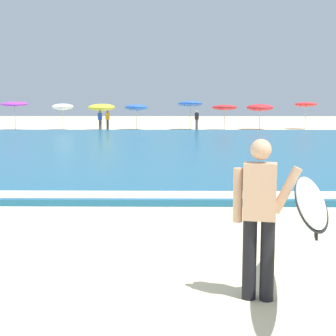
{
  "coord_description": "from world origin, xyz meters",
  "views": [
    {
      "loc": [
        1.53,
        -5.09,
        2.09
      ],
      "look_at": [
        1.42,
        2.51,
        1.1
      ],
      "focal_mm": 52.8,
      "sensor_mm": 36.0,
      "label": 1
    }
  ],
  "objects_px": {
    "beach_umbrella_5": "(224,107)",
    "beachgoer_near_row_mid": "(197,120)",
    "beach_umbrella_2": "(102,107)",
    "beach_umbrella_4": "(190,104)",
    "surfer_with_board": "(282,207)",
    "beachgoer_near_row_left": "(100,120)",
    "beach_umbrella_6": "(260,107)",
    "beachgoer_near_row_right": "(108,120)",
    "beach_umbrella_0": "(15,104)",
    "beach_umbrella_1": "(63,107)",
    "beach_umbrella_3": "(136,108)",
    "beach_umbrella_7": "(306,104)"
  },
  "relations": [
    {
      "from": "beach_umbrella_6",
      "to": "beach_umbrella_1",
      "type": "bearing_deg",
      "value": -176.86
    },
    {
      "from": "beach_umbrella_4",
      "to": "beachgoer_near_row_right",
      "type": "bearing_deg",
      "value": -173.74
    },
    {
      "from": "beach_umbrella_1",
      "to": "beachgoer_near_row_left",
      "type": "distance_m",
      "value": 3.42
    },
    {
      "from": "surfer_with_board",
      "to": "beach_umbrella_6",
      "type": "bearing_deg",
      "value": 80.73
    },
    {
      "from": "beach_umbrella_1",
      "to": "beach_umbrella_6",
      "type": "distance_m",
      "value": 16.07
    },
    {
      "from": "beach_umbrella_1",
      "to": "beach_umbrella_7",
      "type": "height_order",
      "value": "beach_umbrella_7"
    },
    {
      "from": "beachgoer_near_row_right",
      "to": "beach_umbrella_7",
      "type": "bearing_deg",
      "value": 5.3
    },
    {
      "from": "surfer_with_board",
      "to": "beachgoer_near_row_mid",
      "type": "distance_m",
      "value": 35.1
    },
    {
      "from": "beachgoer_near_row_right",
      "to": "surfer_with_board",
      "type": "bearing_deg",
      "value": -79.33
    },
    {
      "from": "beach_umbrella_2",
      "to": "beach_umbrella_6",
      "type": "bearing_deg",
      "value": 5.39
    },
    {
      "from": "beach_umbrella_1",
      "to": "beachgoer_near_row_mid",
      "type": "xyz_separation_m",
      "value": [
        10.84,
        0.16,
        -1.02
      ]
    },
    {
      "from": "beach_umbrella_2",
      "to": "beach_umbrella_6",
      "type": "relative_size",
      "value": 0.99
    },
    {
      "from": "beach_umbrella_2",
      "to": "beach_umbrella_4",
      "type": "bearing_deg",
      "value": 8.47
    },
    {
      "from": "beach_umbrella_1",
      "to": "beach_umbrella_6",
      "type": "relative_size",
      "value": 0.98
    },
    {
      "from": "beach_umbrella_4",
      "to": "beachgoer_near_row_left",
      "type": "height_order",
      "value": "beach_umbrella_4"
    },
    {
      "from": "beach_umbrella_3",
      "to": "beachgoer_near_row_mid",
      "type": "bearing_deg",
      "value": -4.93
    },
    {
      "from": "beach_umbrella_7",
      "to": "beachgoer_near_row_mid",
      "type": "height_order",
      "value": "beach_umbrella_7"
    },
    {
      "from": "beach_umbrella_5",
      "to": "beachgoer_near_row_right",
      "type": "distance_m",
      "value": 9.47
    },
    {
      "from": "beach_umbrella_2",
      "to": "beach_umbrella_6",
      "type": "distance_m",
      "value": 12.91
    },
    {
      "from": "surfer_with_board",
      "to": "beach_umbrella_5",
      "type": "distance_m",
      "value": 34.85
    },
    {
      "from": "beachgoer_near_row_left",
      "to": "beach_umbrella_0",
      "type": "bearing_deg",
      "value": 176.93
    },
    {
      "from": "surfer_with_board",
      "to": "beach_umbrella_1",
      "type": "xyz_separation_m",
      "value": [
        -10.21,
        34.93,
        0.84
      ]
    },
    {
      "from": "beach_umbrella_7",
      "to": "surfer_with_board",
      "type": "bearing_deg",
      "value": -104.98
    },
    {
      "from": "beach_umbrella_5",
      "to": "beachgoer_near_row_mid",
      "type": "bearing_deg",
      "value": 170.44
    },
    {
      "from": "beach_umbrella_1",
      "to": "beachgoer_near_row_left",
      "type": "height_order",
      "value": "beach_umbrella_1"
    },
    {
      "from": "beach_umbrella_7",
      "to": "beachgoer_near_row_left",
      "type": "distance_m",
      "value": 17.03
    },
    {
      "from": "beach_umbrella_3",
      "to": "beachgoer_near_row_right",
      "type": "xyz_separation_m",
      "value": [
        -2.3,
        -0.59,
        -0.95
      ]
    },
    {
      "from": "surfer_with_board",
      "to": "beachgoer_near_row_left",
      "type": "height_order",
      "value": "surfer_with_board"
    },
    {
      "from": "beach_umbrella_7",
      "to": "beach_umbrella_6",
      "type": "bearing_deg",
      "value": -170.88
    },
    {
      "from": "beach_umbrella_4",
      "to": "beach_umbrella_1",
      "type": "bearing_deg",
      "value": -175.96
    },
    {
      "from": "beach_umbrella_0",
      "to": "beach_umbrella_4",
      "type": "height_order",
      "value": "beach_umbrella_4"
    },
    {
      "from": "beach_umbrella_3",
      "to": "beachgoer_near_row_left",
      "type": "xyz_separation_m",
      "value": [
        -2.79,
        -1.46,
        -0.95
      ]
    },
    {
      "from": "beach_umbrella_5",
      "to": "beachgoer_near_row_right",
      "type": "relative_size",
      "value": 1.32
    },
    {
      "from": "surfer_with_board",
      "to": "beach_umbrella_7",
      "type": "xyz_separation_m",
      "value": [
        9.75,
        36.44,
        1.03
      ]
    },
    {
      "from": "beach_umbrella_2",
      "to": "beach_umbrella_7",
      "type": "xyz_separation_m",
      "value": [
        16.76,
        1.84,
        0.23
      ]
    },
    {
      "from": "beach_umbrella_2",
      "to": "beach_umbrella_0",
      "type": "bearing_deg",
      "value": -178.58
    },
    {
      "from": "surfer_with_board",
      "to": "beach_umbrella_4",
      "type": "xyz_separation_m",
      "value": [
        0.11,
        35.66,
        1.07
      ]
    },
    {
      "from": "beach_umbrella_7",
      "to": "beachgoer_near_row_left",
      "type": "relative_size",
      "value": 1.44
    },
    {
      "from": "beach_umbrella_2",
      "to": "beach_umbrella_1",
      "type": "bearing_deg",
      "value": 174.08
    },
    {
      "from": "surfer_with_board",
      "to": "beach_umbrella_6",
      "type": "height_order",
      "value": "beach_umbrella_6"
    },
    {
      "from": "beachgoer_near_row_mid",
      "to": "beachgoer_near_row_right",
      "type": "distance_m",
      "value": 7.22
    },
    {
      "from": "beach_umbrella_1",
      "to": "beach_umbrella_5",
      "type": "relative_size",
      "value": 1.04
    },
    {
      "from": "beach_umbrella_2",
      "to": "beach_umbrella_6",
      "type": "xyz_separation_m",
      "value": [
        12.85,
        1.21,
        -0.02
      ]
    },
    {
      "from": "beach_umbrella_5",
      "to": "beachgoer_near_row_right",
      "type": "xyz_separation_m",
      "value": [
        -9.41,
        0.2,
        -0.97
      ]
    },
    {
      "from": "beach_umbrella_4",
      "to": "beachgoer_near_row_left",
      "type": "distance_m",
      "value": 7.46
    },
    {
      "from": "beachgoer_near_row_right",
      "to": "beach_umbrella_2",
      "type": "bearing_deg",
      "value": -142.57
    },
    {
      "from": "surfer_with_board",
      "to": "beachgoer_near_row_left",
      "type": "relative_size",
      "value": 1.48
    },
    {
      "from": "beach_umbrella_3",
      "to": "beach_umbrella_4",
      "type": "relative_size",
      "value": 0.88
    },
    {
      "from": "beach_umbrella_4",
      "to": "beach_umbrella_7",
      "type": "xyz_separation_m",
      "value": [
        9.64,
        0.78,
        -0.04
      ]
    },
    {
      "from": "beach_umbrella_3",
      "to": "beach_umbrella_4",
      "type": "bearing_deg",
      "value": 1.86
    }
  ]
}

